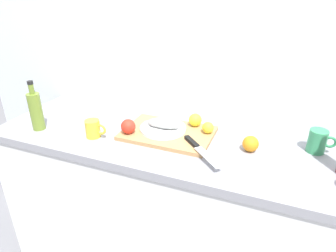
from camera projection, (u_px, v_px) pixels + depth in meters
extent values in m
cube|color=silver|center=(209.00, 56.00, 1.57)|extent=(3.20, 0.05, 2.50)
cube|color=white|center=(185.00, 216.00, 1.66)|extent=(2.00, 0.58, 0.86)
cube|color=gray|center=(187.00, 146.00, 1.46)|extent=(2.00, 0.60, 0.04)
cube|color=tan|center=(168.00, 133.00, 1.51)|extent=(0.44, 0.30, 0.02)
cylinder|color=white|center=(163.00, 128.00, 1.52)|extent=(0.23, 0.23, 0.01)
ellipsoid|color=#999E99|center=(163.00, 124.00, 1.51)|extent=(0.18, 0.07, 0.04)
cube|color=silver|center=(208.00, 157.00, 1.27)|extent=(0.15, 0.15, 0.00)
cube|color=black|center=(192.00, 142.00, 1.39)|extent=(0.09, 0.09, 0.02)
sphere|color=yellow|center=(208.00, 128.00, 1.48)|extent=(0.06, 0.06, 0.06)
sphere|color=yellow|center=(195.00, 120.00, 1.55)|extent=(0.07, 0.07, 0.07)
sphere|color=red|center=(128.00, 126.00, 1.48)|extent=(0.07, 0.07, 0.07)
cylinder|color=olive|center=(36.00, 112.00, 1.54)|extent=(0.06, 0.06, 0.20)
cylinder|color=olive|center=(31.00, 89.00, 1.49)|extent=(0.03, 0.03, 0.05)
cylinder|color=black|center=(30.00, 83.00, 1.47)|extent=(0.03, 0.03, 0.02)
cylinder|color=#338C59|center=(317.00, 141.00, 1.35)|extent=(0.08, 0.08, 0.11)
torus|color=#338C59|center=(330.00, 142.00, 1.33)|extent=(0.06, 0.01, 0.06)
cylinder|color=yellow|center=(93.00, 129.00, 1.48)|extent=(0.07, 0.07, 0.09)
torus|color=yellow|center=(101.00, 129.00, 1.46)|extent=(0.06, 0.01, 0.06)
sphere|color=orange|center=(251.00, 144.00, 1.36)|extent=(0.07, 0.07, 0.07)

